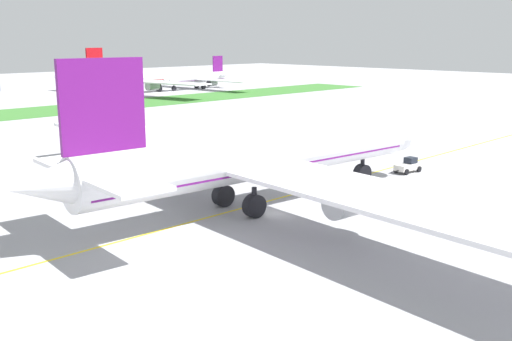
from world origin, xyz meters
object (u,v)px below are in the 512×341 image
Objects in this scene: airliner_foreground at (258,157)px; parked_airliner_far_right at (129,79)px; ground_crew_marshaller_front at (372,195)px; ground_crew_wingwalker_port at (262,204)px; pushback_tug at (408,166)px; parked_airliner_far_outer at (196,78)px.

parked_airliner_far_right is (69.89, 135.47, -0.44)m from airliner_foreground.
ground_crew_marshaller_front is 155.62m from parked_airliner_far_right.
ground_crew_wingwalker_port is 155.17m from parked_airliner_far_right.
ground_crew_wingwalker_port reaches higher than ground_crew_marshaller_front.
pushback_tug is 31.08m from ground_crew_wingwalker_port.
airliner_foreground is 15.06m from ground_crew_marshaller_front.
airliner_foreground reaches higher than parked_airliner_far_outer.
ground_crew_wingwalker_port is 14.33m from ground_crew_marshaller_front.
pushback_tug reaches higher than ground_crew_marshaller_front.
airliner_foreground is 52.25× the size of ground_crew_wingwalker_port.
parked_airliner_far_right reaches higher than ground_crew_wingwalker_port.
parked_airliner_far_outer is at bearing 58.02° from ground_crew_marshaller_front.
ground_crew_marshaller_front is 0.03× the size of parked_airliner_far_outer.
ground_crew_marshaller_front is 172.39m from parked_airliner_far_outer.
parked_airliner_far_outer is at bearing 53.32° from ground_crew_wingwalker_port.
parked_airliner_far_outer is (32.67, 2.11, -1.33)m from parked_airliner_far_right.
parked_airliner_far_right reaches higher than ground_crew_marshaller_front.
airliner_foreground is at bearing 54.76° from ground_crew_wingwalker_port.
airliner_foreground is 14.63× the size of pushback_tug.
parked_airliner_far_outer is at bearing 3.69° from parked_airliner_far_right.
ground_crew_wingwalker_port is 174.32m from parked_airliner_far_outer.
parked_airliner_far_outer reaches higher than ground_crew_marshaller_front.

